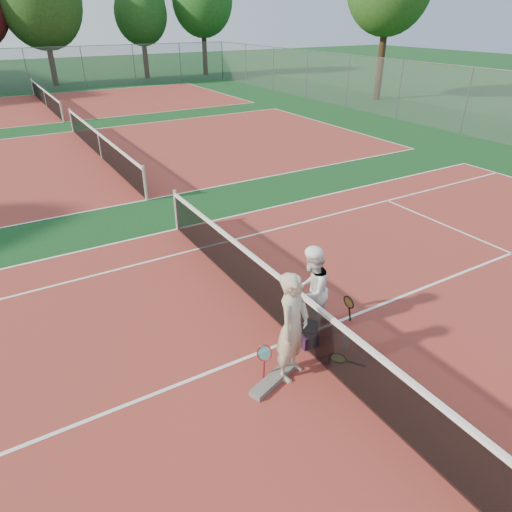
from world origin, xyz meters
The scene contains 21 objects.
ground centered at (0.00, 0.00, 0.00)m, with size 130.00×130.00×0.00m, color #103B17.
court_main centered at (0.00, 0.00, 0.00)m, with size 23.77×10.97×0.01m, color maroon.
court_far_a centered at (0.00, 13.50, 0.00)m, with size 23.77×10.97×0.01m, color maroon.
court_far_b centered at (0.00, 27.00, 0.00)m, with size 23.77×10.97×0.01m, color maroon.
net_main centered at (0.00, 0.00, 0.51)m, with size 0.10×10.98×1.02m, color black, non-canonical shape.
net_far_a centered at (0.00, 13.50, 0.51)m, with size 0.10×10.98×1.02m, color black, non-canonical shape.
net_far_b centered at (0.00, 27.00, 0.51)m, with size 0.10×10.98×1.02m, color black, non-canonical shape.
fence_back centered at (0.00, 34.00, 1.50)m, with size 32.00×0.06×3.00m, color slate, non-canonical shape.
fence_right centered at (16.00, 6.75, 1.50)m, with size 54.50×0.06×3.00m, color slate, non-canonical shape.
player_a centered at (-0.58, -0.69, 0.93)m, with size 0.68×0.44×1.85m, color #BEAF93.
player_b centered at (0.42, 0.15, 0.80)m, with size 0.78×0.61×1.60m, color white.
racket_red centered at (-0.97, -0.51, 0.30)m, with size 0.16×0.27×0.59m, color maroon, non-canonical shape.
racket_black_held centered at (1.10, -0.10, 0.30)m, with size 0.17×0.27×0.59m, color black, non-canonical shape.
racket_spare centered at (0.30, -0.81, 0.02)m, with size 0.60×0.27×0.03m, color black, non-canonical shape.
sports_bag_navy centered at (0.21, -0.12, 0.14)m, with size 0.36×0.25×0.28m, color black.
sports_bag_purple centered at (0.09, -0.27, 0.12)m, with size 0.30×0.21×0.24m, color black.
net_cover_canvas centered at (-0.94, -0.72, 0.05)m, with size 0.92×0.21×0.10m, color #5E5955.
water_bottle centered at (0.55, -0.69, 0.15)m, with size 0.09×0.09×0.30m, color #C9E4FF.
tree_back_3 centered at (2.23, 36.79, 6.02)m, with size 6.05×6.05×9.51m.
tree_back_4 centered at (10.18, 37.56, 5.14)m, with size 4.43×4.43×7.71m.
tree_back_5 centered at (15.83, 37.24, 6.23)m, with size 5.40×5.40×9.36m.
Camera 1 is at (-3.94, -5.22, 5.13)m, focal length 32.00 mm.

